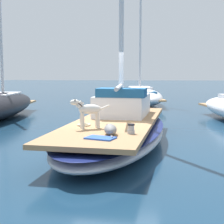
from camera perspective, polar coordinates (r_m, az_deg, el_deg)
ground_plane at (r=9.42m, az=0.47°, el=-5.39°), size 120.00×120.00×0.00m
sailboat_main at (r=9.35m, az=0.48°, el=-3.38°), size 3.43×7.50×0.66m
mast_main at (r=10.12m, az=1.50°, el=17.74°), size 0.14×2.27×7.23m
cabin_house at (r=10.35m, az=1.77°, el=1.35°), size 1.67×2.39×0.84m
dog_white at (r=8.03m, az=-3.95°, el=0.30°), size 0.90×0.44×0.70m
dog_grey at (r=7.30m, az=-0.29°, el=-2.84°), size 0.35×0.95×0.22m
deck_winch at (r=7.39m, az=3.13°, el=-2.80°), size 0.16×0.16×0.21m
coiled_rope at (r=8.48m, az=-4.60°, el=-2.09°), size 0.32×0.32×0.04m
deck_towel at (r=6.86m, az=-1.90°, el=-4.25°), size 0.65×0.53×0.03m
moored_boat_far_astern at (r=20.46m, az=4.79°, el=2.71°), size 3.04×6.73×8.10m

